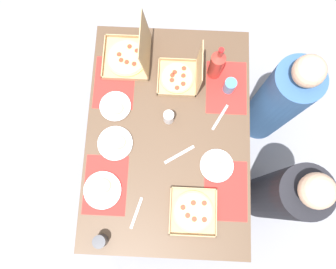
# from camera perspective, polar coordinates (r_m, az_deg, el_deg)

# --- Properties ---
(ground_plane) EXTENTS (6.00, 6.00, 0.00)m
(ground_plane) POSITION_cam_1_polar(r_m,az_deg,el_deg) (2.81, 0.00, -3.47)
(ground_plane) COLOR gray
(dining_table) EXTENTS (1.47, 1.03, 0.77)m
(dining_table) POSITION_cam_1_polar(r_m,az_deg,el_deg) (2.16, 0.00, -0.64)
(dining_table) COLOR #3F3328
(dining_table) RESTS_ON ground_plane
(placemat_near_left) EXTENTS (0.36, 0.26, 0.00)m
(placemat_near_left) POSITION_cam_1_polar(r_m,az_deg,el_deg) (2.18, -9.32, 8.93)
(placemat_near_left) COLOR red
(placemat_near_left) RESTS_ON dining_table
(placemat_near_right) EXTENTS (0.36, 0.26, 0.00)m
(placemat_near_right) POSITION_cam_1_polar(r_m,az_deg,el_deg) (2.04, -10.84, -8.62)
(placemat_near_right) COLOR red
(placemat_near_right) RESTS_ON dining_table
(placemat_far_left) EXTENTS (0.36, 0.26, 0.00)m
(placemat_far_left) POSITION_cam_1_polar(r_m,az_deg,el_deg) (2.18, 10.14, 8.10)
(placemat_far_left) COLOR red
(placemat_far_left) RESTS_ON dining_table
(placemat_far_right) EXTENTS (0.36, 0.26, 0.00)m
(placemat_far_right) POSITION_cam_1_polar(r_m,az_deg,el_deg) (2.03, 10.03, -9.58)
(placemat_far_right) COLOR red
(placemat_far_right) RESTS_ON dining_table
(pizza_box_corner_right) EXTENTS (0.25, 0.27, 0.29)m
(pizza_box_corner_right) POSITION_cam_1_polar(r_m,az_deg,el_deg) (2.13, 2.42, 10.18)
(pizza_box_corner_right) COLOR tan
(pizza_box_corner_right) RESTS_ON dining_table
(pizza_box_corner_left) EXTENTS (0.28, 0.28, 0.04)m
(pizza_box_corner_left) POSITION_cam_1_polar(r_m,az_deg,el_deg) (2.00, 4.38, -13.26)
(pizza_box_corner_left) COLOR tan
(pizza_box_corner_left) RESTS_ON dining_table
(pizza_box_edge_far) EXTENTS (0.31, 0.31, 0.34)m
(pizza_box_edge_far) POSITION_cam_1_polar(r_m,az_deg,el_deg) (2.19, -6.54, 13.57)
(pizza_box_edge_far) COLOR tan
(pizza_box_edge_far) RESTS_ON dining_table
(plate_far_right) EXTENTS (0.21, 0.21, 0.03)m
(plate_far_right) POSITION_cam_1_polar(r_m,az_deg,el_deg) (2.03, 8.53, -5.45)
(plate_far_right) COLOR white
(plate_far_right) RESTS_ON dining_table
(plate_near_left) EXTENTS (0.23, 0.23, 0.03)m
(plate_near_left) POSITION_cam_1_polar(r_m,az_deg,el_deg) (2.03, -11.32, -9.42)
(plate_near_left) COLOR white
(plate_near_left) RESTS_ON dining_table
(plate_near_right) EXTENTS (0.20, 0.20, 0.03)m
(plate_near_right) POSITION_cam_1_polar(r_m,az_deg,el_deg) (2.12, -9.12, 4.84)
(plate_near_right) COLOR white
(plate_near_right) RESTS_ON dining_table
(plate_far_left) EXTENTS (0.22, 0.22, 0.03)m
(plate_far_left) POSITION_cam_1_polar(r_m,az_deg,el_deg) (2.06, -9.12, -1.50)
(plate_far_left) COLOR white
(plate_far_left) RESTS_ON dining_table
(soda_bottle) EXTENTS (0.09, 0.09, 0.32)m
(soda_bottle) POSITION_cam_1_polar(r_m,az_deg,el_deg) (2.08, 8.48, 12.02)
(soda_bottle) COLOR #B2382D
(soda_bottle) RESTS_ON dining_table
(cup_spare) EXTENTS (0.07, 0.07, 0.10)m
(cup_spare) POSITION_cam_1_polar(r_m,az_deg,el_deg) (2.00, -11.71, -17.75)
(cup_spare) COLOR #333338
(cup_spare) RESTS_ON dining_table
(cup_clear_left) EXTENTS (0.08, 0.08, 0.11)m
(cup_clear_left) POSITION_cam_1_polar(r_m,az_deg,el_deg) (2.13, 10.69, 8.34)
(cup_clear_left) COLOR teal
(cup_clear_left) RESTS_ON dining_table
(cup_red) EXTENTS (0.06, 0.06, 0.11)m
(cup_red) POSITION_cam_1_polar(r_m,az_deg,el_deg) (2.02, 0.06, 3.04)
(cup_red) COLOR silver
(cup_red) RESTS_ON dining_table
(fork_by_far_left) EXTENTS (0.17, 0.11, 0.00)m
(fork_by_far_left) POSITION_cam_1_polar(r_m,az_deg,el_deg) (2.10, 9.06, 2.98)
(fork_by_far_left) COLOR #B7B7BC
(fork_by_far_left) RESTS_ON dining_table
(fork_by_near_left) EXTENTS (0.19, 0.07, 0.00)m
(fork_by_near_left) POSITION_cam_1_polar(r_m,az_deg,el_deg) (2.01, -5.53, -13.46)
(fork_by_near_left) COLOR #B7B7BC
(fork_by_near_left) RESTS_ON dining_table
(knife_by_near_right) EXTENTS (0.13, 0.19, 0.00)m
(knife_by_near_right) POSITION_cam_1_polar(r_m,az_deg,el_deg) (2.03, 1.99, -3.52)
(knife_by_near_right) COLOR #B7B7BC
(knife_by_near_right) RESTS_ON dining_table
(diner_left_seat) EXTENTS (0.32, 0.32, 1.17)m
(diner_left_seat) POSITION_cam_1_polar(r_m,az_deg,el_deg) (2.50, 18.49, 5.36)
(diner_left_seat) COLOR #33598C
(diner_left_seat) RESTS_ON ground_plane
(diner_right_seat) EXTENTS (0.32, 0.32, 1.19)m
(diner_right_seat) POSITION_cam_1_polar(r_m,az_deg,el_deg) (2.37, 18.99, -9.96)
(diner_right_seat) COLOR black
(diner_right_seat) RESTS_ON ground_plane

